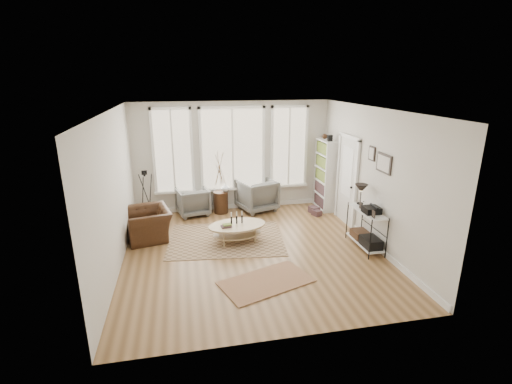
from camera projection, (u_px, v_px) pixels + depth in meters
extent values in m
plane|color=olive|center=(252.00, 251.00, 7.75)|extent=(5.50, 5.50, 0.00)
plane|color=white|center=(252.00, 110.00, 6.88)|extent=(5.50, 5.50, 0.00)
cube|color=beige|center=(233.00, 156.00, 9.89)|extent=(5.20, 0.04, 2.90)
cube|color=beige|center=(293.00, 243.00, 4.74)|extent=(5.20, 0.04, 2.90)
cube|color=beige|center=(114.00, 192.00, 6.82)|extent=(0.04, 5.50, 2.90)
cube|color=beige|center=(373.00, 178.00, 7.81)|extent=(0.04, 5.50, 2.90)
cube|color=white|center=(234.00, 206.00, 10.29)|extent=(5.10, 0.04, 0.12)
cube|color=white|center=(366.00, 238.00, 8.22)|extent=(0.03, 5.40, 0.12)
cube|color=tan|center=(233.00, 149.00, 9.81)|extent=(1.60, 0.03, 2.10)
cube|color=tan|center=(173.00, 151.00, 9.51)|extent=(0.90, 0.03, 2.10)
cube|color=tan|center=(289.00, 147.00, 10.11)|extent=(0.90, 0.03, 2.10)
cube|color=white|center=(233.00, 149.00, 9.79)|extent=(1.74, 0.06, 2.24)
cube|color=white|center=(173.00, 152.00, 9.50)|extent=(1.04, 0.06, 2.24)
cube|color=white|center=(289.00, 147.00, 10.09)|extent=(1.04, 0.06, 2.24)
cube|color=white|center=(234.00, 189.00, 10.09)|extent=(4.10, 0.12, 0.06)
cube|color=silver|center=(347.00, 182.00, 9.00)|extent=(0.04, 0.88, 2.10)
cube|color=white|center=(347.00, 172.00, 8.92)|extent=(0.01, 0.55, 1.20)
cube|color=white|center=(356.00, 187.00, 8.54)|extent=(0.06, 0.08, 2.18)
cube|color=white|center=(338.00, 177.00, 9.46)|extent=(0.06, 0.08, 2.18)
cube|color=white|center=(350.00, 137.00, 8.67)|extent=(0.06, 1.06, 0.08)
sphere|color=black|center=(351.00, 187.00, 8.70)|extent=(0.06, 0.06, 0.06)
cube|color=white|center=(331.00, 179.00, 9.63)|extent=(0.30, 0.03, 1.90)
cube|color=white|center=(319.00, 171.00, 10.39)|extent=(0.30, 0.03, 1.90)
cube|color=white|center=(330.00, 175.00, 10.04)|extent=(0.02, 0.85, 1.90)
cube|color=white|center=(325.00, 175.00, 10.01)|extent=(0.30, 0.81, 1.90)
cube|color=brown|center=(325.00, 175.00, 10.01)|extent=(0.24, 0.75, 1.76)
cube|color=black|center=(330.00, 138.00, 9.52)|extent=(0.12, 0.10, 0.16)
sphere|color=#3B2213|center=(325.00, 136.00, 9.85)|extent=(0.14, 0.14, 0.14)
cube|color=white|center=(365.00, 242.00, 7.89)|extent=(0.37, 1.07, 0.03)
cube|color=white|center=(368.00, 211.00, 7.68)|extent=(0.37, 1.07, 0.02)
cylinder|color=black|center=(370.00, 240.00, 7.26)|extent=(0.02, 0.02, 0.85)
cylinder|color=black|center=(387.00, 238.00, 7.33)|extent=(0.02, 0.02, 0.85)
cylinder|color=black|center=(347.00, 220.00, 8.26)|extent=(0.02, 0.02, 0.85)
cylinder|color=black|center=(362.00, 219.00, 8.32)|extent=(0.02, 0.02, 0.85)
cylinder|color=black|center=(360.00, 203.00, 7.99)|extent=(0.14, 0.14, 0.02)
cylinder|color=black|center=(361.00, 197.00, 7.95)|extent=(0.02, 0.02, 0.30)
cone|color=black|center=(361.00, 188.00, 7.89)|extent=(0.28, 0.28, 0.18)
cube|color=black|center=(371.00, 210.00, 7.51)|extent=(0.32, 0.30, 0.13)
cube|color=black|center=(371.00, 242.00, 7.62)|extent=(0.32, 0.45, 0.20)
cube|color=#3B2213|center=(360.00, 234.00, 8.06)|extent=(0.32, 0.40, 0.16)
cube|color=black|center=(374.00, 214.00, 7.24)|extent=(0.02, 0.10, 0.14)
cube|color=black|center=(361.00, 206.00, 7.74)|extent=(0.02, 0.10, 0.12)
cube|color=black|center=(384.00, 163.00, 7.32)|extent=(0.03, 0.52, 0.38)
cube|color=silver|center=(383.00, 163.00, 7.31)|extent=(0.01, 0.44, 0.30)
cube|color=black|center=(372.00, 153.00, 7.75)|extent=(0.03, 0.24, 0.30)
cube|color=silver|center=(371.00, 154.00, 7.75)|extent=(0.01, 0.18, 0.24)
cube|color=brown|center=(226.00, 239.00, 8.30)|extent=(2.70, 2.15, 0.01)
cube|color=brown|center=(266.00, 282.00, 6.57)|extent=(1.79, 1.36, 0.01)
ellipsoid|color=tan|center=(237.00, 234.00, 8.16)|extent=(1.16, 0.81, 0.03)
ellipsoid|color=tan|center=(237.00, 225.00, 8.10)|extent=(1.35, 0.96, 0.04)
cylinder|color=tan|center=(222.00, 239.00, 7.90)|extent=(0.04, 0.04, 0.36)
cylinder|color=tan|center=(255.00, 236.00, 8.04)|extent=(0.04, 0.04, 0.36)
cylinder|color=tan|center=(220.00, 231.00, 8.28)|extent=(0.04, 0.04, 0.36)
cylinder|color=tan|center=(251.00, 229.00, 8.41)|extent=(0.04, 0.04, 0.36)
cylinder|color=black|center=(231.00, 220.00, 8.09)|extent=(0.04, 0.04, 0.18)
cylinder|color=black|center=(237.00, 220.00, 8.11)|extent=(0.04, 0.04, 0.18)
cylinder|color=black|center=(242.00, 219.00, 8.13)|extent=(0.04, 0.04, 0.18)
cube|color=#29542C|center=(227.00, 226.00, 7.95)|extent=(0.22, 0.16, 0.06)
imported|color=slate|center=(193.00, 201.00, 9.71)|extent=(0.92, 0.94, 0.72)
imported|color=slate|center=(257.00, 195.00, 10.03)|extent=(1.17, 1.18, 0.85)
cylinder|color=#3B2213|center=(221.00, 202.00, 9.87)|extent=(0.39, 0.39, 0.58)
imported|color=silver|center=(225.00, 187.00, 9.79)|extent=(0.24, 0.24, 0.22)
imported|color=#3B2213|center=(148.00, 224.00, 8.29)|extent=(1.23, 1.13, 0.68)
cylinder|color=black|center=(144.00, 175.00, 9.01)|extent=(0.06, 0.06, 0.06)
cube|color=black|center=(144.00, 173.00, 8.99)|extent=(0.14, 0.10, 0.09)
cylinder|color=black|center=(144.00, 173.00, 8.92)|extent=(0.06, 0.07, 0.06)
cube|color=brown|center=(314.00, 210.00, 9.90)|extent=(0.28, 0.31, 0.17)
cube|color=brown|center=(317.00, 213.00, 9.71)|extent=(0.25, 0.28, 0.15)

